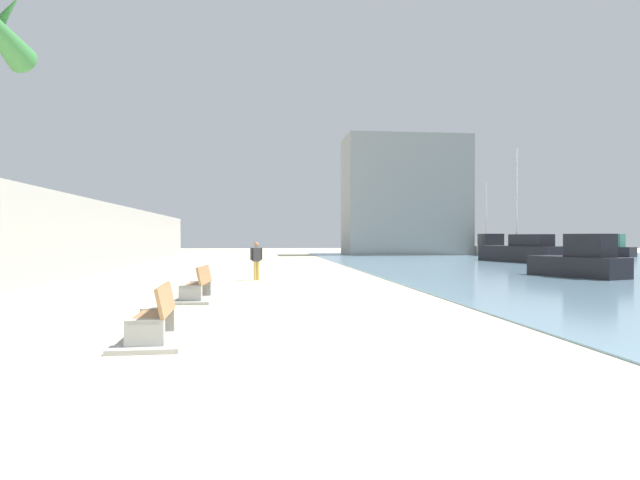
# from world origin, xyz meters

# --- Properties ---
(ground_plane) EXTENTS (120.00, 120.00, 0.00)m
(ground_plane) POSITION_xyz_m (0.00, 18.00, 0.00)
(ground_plane) COLOR beige
(seawall) EXTENTS (0.80, 64.00, 3.60)m
(seawall) POSITION_xyz_m (-7.50, 18.00, 1.80)
(seawall) COLOR #9E9E99
(seawall) RESTS_ON ground
(bench_near) EXTENTS (1.17, 2.13, 0.98)m
(bench_near) POSITION_xyz_m (-1.05, 2.04, 0.23)
(bench_near) COLOR #9E9E99
(bench_near) RESTS_ON ground
(bench_far) EXTENTS (1.29, 2.20, 0.98)m
(bench_far) POSITION_xyz_m (-0.98, 8.17, 0.23)
(bench_far) COLOR #9E9E99
(bench_far) RESTS_ON ground
(person_walking) EXTENTS (0.50, 0.28, 1.58)m
(person_walking) POSITION_xyz_m (0.66, 15.22, 0.91)
(person_walking) COLOR gold
(person_walking) RESTS_ON ground
(boat_outer) EXTENTS (2.91, 4.46, 1.88)m
(boat_outer) POSITION_xyz_m (14.66, 14.98, 0.72)
(boat_outer) COLOR black
(boat_outer) RESTS_ON water_bay
(boat_far_right) EXTENTS (2.93, 6.58, 7.06)m
(boat_far_right) POSITION_xyz_m (22.59, 42.95, 0.79)
(boat_far_right) COLOR beige
(boat_far_right) RESTS_ON water_bay
(boat_distant) EXTENTS (3.53, 7.12, 8.00)m
(boat_distant) POSITION_xyz_m (18.87, 28.71, 0.79)
(boat_distant) COLOR black
(boat_distant) RESTS_ON water_bay
(boat_nearest) EXTENTS (4.68, 6.51, 1.98)m
(boat_nearest) POSITION_xyz_m (31.03, 38.79, 0.75)
(boat_nearest) COLOR black
(boat_nearest) RESTS_ON water_bay
(harbor_building) EXTENTS (12.00, 6.00, 11.63)m
(harbor_building) POSITION_xyz_m (15.29, 46.00, 5.82)
(harbor_building) COLOR gray
(harbor_building) RESTS_ON ground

